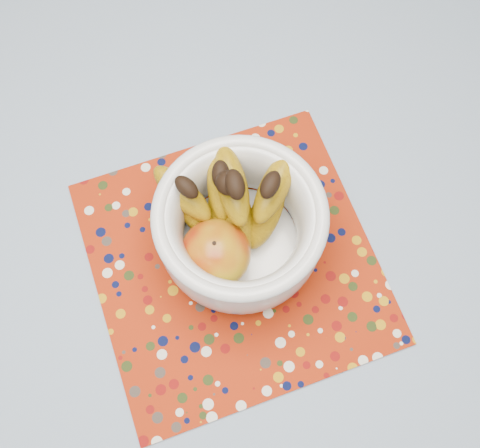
{
  "coord_description": "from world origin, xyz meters",
  "views": [
    {
      "loc": [
        0.07,
        -0.32,
        1.49
      ],
      "look_at": [
        0.08,
        -0.08,
        0.84
      ],
      "focal_mm": 42.0,
      "sensor_mm": 36.0,
      "label": 1
    }
  ],
  "objects": [
    {
      "name": "placemat",
      "position": [
        0.07,
        -0.1,
        0.76
      ],
      "size": [
        0.47,
        0.47,
        0.0
      ],
      "primitive_type": "cube",
      "rotation": [
        0.0,
        0.0,
        0.33
      ],
      "color": "maroon",
      "rests_on": "tablecloth"
    },
    {
      "name": "tablecloth",
      "position": [
        0.0,
        0.0,
        0.76
      ],
      "size": [
        1.32,
        1.32,
        0.01
      ],
      "primitive_type": "cube",
      "color": "slate",
      "rests_on": "table"
    },
    {
      "name": "fruit_bowl",
      "position": [
        0.07,
        -0.07,
        0.84
      ],
      "size": [
        0.24,
        0.21,
        0.17
      ],
      "color": "silver",
      "rests_on": "placemat"
    },
    {
      "name": "table",
      "position": [
        0.0,
        0.0,
        0.67
      ],
      "size": [
        1.2,
        1.2,
        0.75
      ],
      "color": "brown",
      "rests_on": "ground"
    }
  ]
}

